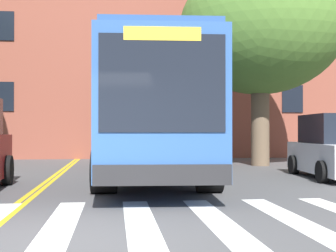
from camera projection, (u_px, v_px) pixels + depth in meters
ground_plane at (62, 242)px, 5.87m from camera, size 120.00×120.00×0.00m
crosswalk at (101, 223)px, 7.02m from camera, size 13.55×4.18×0.01m
lane_line_yellow_inner at (72, 162)px, 20.74m from camera, size 0.12×36.00×0.01m
lane_line_yellow_outer at (76, 162)px, 20.76m from camera, size 0.12×36.00×0.01m
city_bus at (152, 114)px, 14.28m from camera, size 3.34×12.48×3.48m
car_white_far_lane at (335, 149)px, 13.68m from camera, size 2.18×4.28×1.87m
car_navy_behind_bus at (134, 141)px, 24.53m from camera, size 2.21×4.60×1.92m
street_tree_curbside_large at (260, 28)px, 18.57m from camera, size 8.82×8.69×8.15m
building_facade at (147, 50)px, 26.79m from camera, size 35.90×7.58×12.05m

